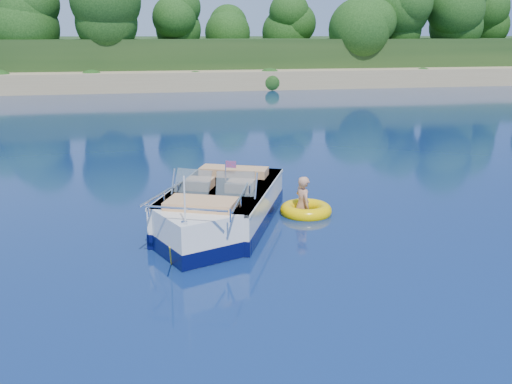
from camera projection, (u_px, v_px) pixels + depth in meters
ground at (287, 243)px, 12.57m from camera, size 160.00×160.00×0.00m
shoreline at (161, 62)px, 72.50m from camera, size 170.00×59.00×6.00m
treeline at (170, 21)px, 49.80m from camera, size 150.00×7.12×8.19m
motorboat at (219, 212)px, 13.43m from camera, size 3.79×5.93×2.10m
tow_tube at (306, 210)px, 14.59m from camera, size 1.53×1.53×0.35m
boy at (302, 214)px, 14.60m from camera, size 0.58×0.92×1.68m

